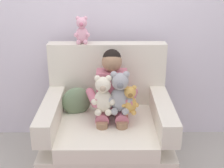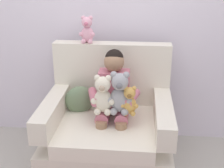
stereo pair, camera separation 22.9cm
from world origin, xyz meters
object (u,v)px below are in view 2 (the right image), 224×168
Objects in this scene: armchair at (108,131)px; throw_pillow at (80,100)px; seated_child at (113,94)px; plush_cream at (103,95)px; plush_honey at (130,101)px; plush_pink_on_backrest at (87,30)px; plush_grey at (120,94)px.

armchair is 0.38m from throw_pillow.
seated_child is 2.55× the size of plush_cream.
seated_child reaches higher than throw_pillow.
armchair is 1.29× the size of seated_child.
plush_honey is 0.93× the size of throw_pillow.
plush_pink_on_backrest is 0.62m from throw_pillow.
throw_pillow is at bearing 137.86° from plush_grey.
plush_pink_on_backrest reaches higher than throw_pillow.
plush_pink_on_backrest is at bearing 76.06° from throw_pillow.
seated_child reaches higher than plush_cream.
seated_child is at bearing -17.18° from throw_pillow.
plush_honey is (0.14, -0.15, 0.01)m from seated_child.
plush_honey is at bearing -54.49° from plush_pink_on_backrest.
plush_grey reaches higher than plush_cream.
plush_honey is at bearing -28.38° from throw_pillow.
plush_grey is at bearing 21.91° from plush_cream.
throw_pillow is at bearing 162.82° from seated_child.
plush_pink_on_backrest is at bearing 131.01° from seated_child.
plush_honey is at bearing -26.14° from plush_grey.
seated_child is 3.17× the size of throw_pillow.
plush_cream is at bearing -103.60° from armchair.
throw_pillow is (-0.24, 0.24, -0.16)m from plush_cream.
plush_pink_on_backrest is (-0.22, 0.32, 0.82)m from armchair.
plush_grey is (0.06, -0.13, 0.06)m from seated_child.
seated_child is 0.34m from throw_pillow.
plush_honey is 0.68× the size of plush_grey.
armchair is at bearing -151.46° from seated_child.
plush_pink_on_backrest reaches higher than plush_honey.
seated_child is 0.21m from plush_honey.
seated_child is 0.62m from plush_pink_on_backrest.
armchair is at bearing 144.08° from plush_honey.
throw_pillow is at bearing 156.29° from armchair.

